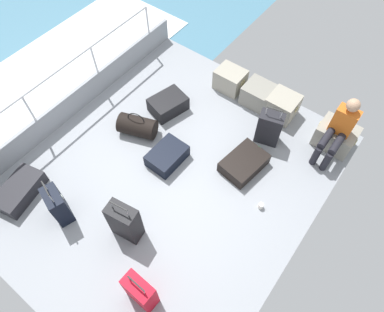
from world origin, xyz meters
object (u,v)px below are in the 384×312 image
cargo_crate_0 (230,80)px  paper_cup (261,206)px  suitcase_2 (58,205)px  cargo_crate_2 (282,106)px  suitcase_3 (167,156)px  cargo_crate_1 (259,95)px  suitcase_0 (20,191)px  suitcase_7 (168,104)px  passenger_seated (339,129)px  suitcase_6 (269,128)px  suitcase_1 (140,292)px  cargo_crate_3 (336,136)px  duffel_bag (137,126)px  suitcase_5 (125,222)px  suitcase_4 (244,163)px

cargo_crate_0 → paper_cup: (1.76, -1.79, -0.15)m
suitcase_2 → cargo_crate_2: bearing=66.3°
suitcase_3 → cargo_crate_1: bearing=75.4°
suitcase_0 → suitcase_7: bearing=75.4°
passenger_seated → paper_cup: bearing=-102.6°
cargo_crate_0 → suitcase_6: size_ratio=0.70×
suitcase_1 → suitcase_6: bearing=90.4°
suitcase_1 → suitcase_0: bearing=180.0°
passenger_seated → suitcase_7: (-2.69, -0.90, -0.45)m
suitcase_2 → cargo_crate_3: bearing=54.0°
passenger_seated → suitcase_2: passenger_seated is taller
suitcase_6 → paper_cup: bearing=-63.2°
suitcase_6 → duffel_bag: bearing=-146.7°
suitcase_2 → suitcase_3: (0.62, 1.67, -0.18)m
suitcase_0 → suitcase_6: bearing=52.3°
suitcase_6 → suitcase_3: bearing=-128.8°
passenger_seated → duffel_bag: size_ratio=1.55×
cargo_crate_3 → suitcase_6: 1.11m
cargo_crate_2 → suitcase_5: suitcase_5 is taller
cargo_crate_0 → suitcase_6: suitcase_6 is taller
suitcase_1 → suitcase_4: bearing=90.8°
cargo_crate_1 → suitcase_5: (-0.18, -3.28, 0.17)m
suitcase_4 → paper_cup: size_ratio=7.84×
suitcase_3 → suitcase_5: 1.36m
cargo_crate_0 → suitcase_5: bearing=-82.3°
cargo_crate_3 → paper_cup: (-0.35, -1.75, -0.15)m
cargo_crate_1 → cargo_crate_3: size_ratio=0.90×
suitcase_0 → suitcase_3: (1.38, 1.84, -0.00)m
cargo_crate_0 → suitcase_2: suitcase_2 is taller
suitcase_6 → duffel_bag: (-1.83, -1.20, -0.14)m
suitcase_4 → cargo_crate_3: bearing=54.0°
cargo_crate_1 → suitcase_0: 4.27m
cargo_crate_2 → suitcase_2: (-1.60, -3.66, 0.10)m
suitcase_3 → passenger_seated: bearing=41.2°
suitcase_7 → duffel_bag: duffel_bag is taller
suitcase_0 → suitcase_7: (0.70, 2.69, 0.02)m
suitcase_1 → duffel_bag: size_ratio=1.02×
suitcase_2 → suitcase_7: (-0.06, 2.53, -0.17)m
cargo_crate_3 → paper_cup: 1.79m
suitcase_1 → suitcase_3: suitcase_1 is taller
suitcase_0 → suitcase_7: 2.78m
cargo_crate_0 → cargo_crate_3: size_ratio=0.86×
passenger_seated → suitcase_0: bearing=-133.3°
cargo_crate_1 → cargo_crate_0: bearing=-179.4°
cargo_crate_2 → paper_cup: size_ratio=5.28×
suitcase_0 → suitcase_2: size_ratio=1.02×
cargo_crate_0 → cargo_crate_3: cargo_crate_0 is taller
suitcase_4 → suitcase_2: bearing=-126.0°
suitcase_4 → cargo_crate_2: bearing=93.3°
suitcase_4 → suitcase_3: bearing=-148.9°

